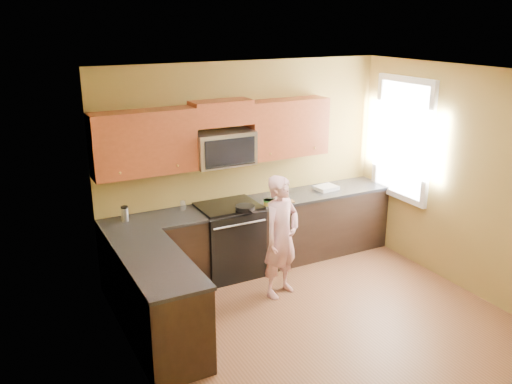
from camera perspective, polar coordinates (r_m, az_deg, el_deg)
floor at (r=6.08m, az=7.59°, el=-13.98°), size 4.00×4.00×0.00m
ceiling at (r=5.19m, az=8.84°, el=12.21°), size 4.00×4.00×0.00m
wall_back at (r=7.13m, az=-1.19°, el=2.92°), size 4.00×0.00×4.00m
wall_front at (r=4.18m, az=24.50°, el=-10.12°), size 4.00×0.00×4.00m
wall_left at (r=4.68m, az=-12.30°, el=-5.80°), size 0.00×4.00×4.00m
wall_right at (r=6.81m, az=22.01°, el=0.86°), size 0.00×4.00×4.00m
cabinet_back_run at (r=7.17m, az=-0.07°, el=-4.67°), size 4.00×0.60×0.88m
cabinet_left_run at (r=5.67m, az=-10.41°, el=-11.49°), size 0.60×1.60×0.88m
countertop_back at (r=7.00m, az=-0.03°, el=-1.22°), size 4.00×0.62×0.04m
countertop_left at (r=5.47m, az=-10.58°, el=-7.27°), size 0.62×1.60×0.04m
stove at (r=6.97m, az=-2.90°, el=-5.06°), size 0.76×0.65×0.95m
microwave at (r=6.76m, az=-3.47°, el=2.94°), size 0.76×0.40×0.42m
upper_cab_left at (r=6.47m, az=-11.62°, el=1.89°), size 1.22×0.33×0.75m
upper_cab_right at (r=7.21m, az=3.25°, el=3.90°), size 1.12×0.33×0.75m
upper_cab_over_mw at (r=6.65m, az=-3.70°, el=8.42°), size 0.76×0.33×0.30m
window at (r=7.52m, az=15.32°, el=5.44°), size 0.06×1.06×1.66m
woman at (r=6.37m, az=2.69°, el=-4.76°), size 0.63×0.52×1.49m
frying_pan at (r=6.63m, az=-1.17°, el=-1.88°), size 0.26×0.43×0.05m
butter_tub at (r=6.88m, az=1.33°, el=-1.40°), size 0.16×0.16×0.09m
toast_slice at (r=7.00m, az=3.58°, el=-1.01°), size 0.13×0.13×0.01m
napkin_a at (r=7.00m, az=2.84°, el=-0.80°), size 0.14×0.15×0.06m
napkin_b at (r=7.08m, az=2.28°, el=-0.56°), size 0.12×0.14×0.07m
dish_towel at (r=7.55m, az=7.46°, el=0.44°), size 0.32×0.27×0.05m
travel_mug at (r=6.53m, az=-13.70°, el=-3.01°), size 0.10×0.10×0.18m
glass_b at (r=6.75m, az=-7.78°, el=-1.42°), size 0.09×0.09×0.12m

